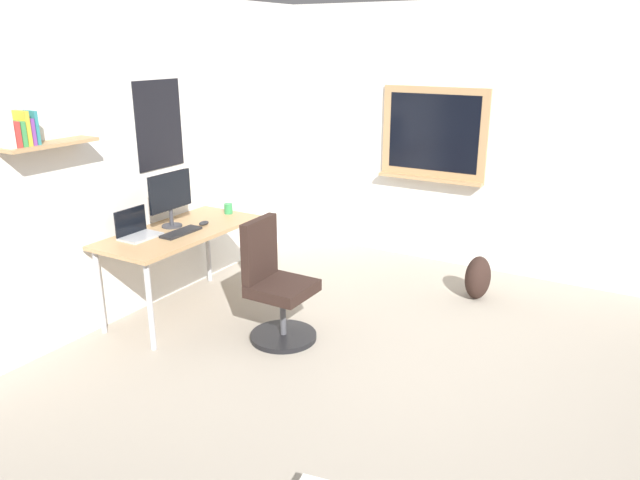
% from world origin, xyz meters
% --- Properties ---
extents(ground_plane, '(5.20, 5.20, 0.00)m').
position_xyz_m(ground_plane, '(0.00, 0.00, 0.00)').
color(ground_plane, '#9E9384').
rests_on(ground_plane, ground).
extents(wall_back, '(5.00, 0.30, 2.60)m').
position_xyz_m(wall_back, '(-0.01, 2.45, 1.30)').
color(wall_back, silver).
rests_on(wall_back, ground).
extents(wall_right, '(0.22, 5.00, 2.60)m').
position_xyz_m(wall_right, '(2.45, 0.03, 1.30)').
color(wall_right, silver).
rests_on(wall_right, ground).
extents(desk, '(1.40, 0.67, 0.73)m').
position_xyz_m(desk, '(0.07, 2.04, 0.66)').
color(desk, tan).
rests_on(desk, ground).
extents(office_chair, '(0.52, 0.52, 0.95)m').
position_xyz_m(office_chair, '(0.07, 1.08, 0.41)').
color(office_chair, black).
rests_on(office_chair, ground).
extents(laptop, '(0.31, 0.21, 0.23)m').
position_xyz_m(laptop, '(-0.25, 2.19, 0.79)').
color(laptop, '#ADAFB5').
rests_on(laptop, desk).
extents(monitor_primary, '(0.46, 0.17, 0.46)m').
position_xyz_m(monitor_primary, '(0.10, 2.14, 1.00)').
color(monitor_primary, '#38383D').
rests_on(monitor_primary, desk).
extents(keyboard, '(0.37, 0.13, 0.02)m').
position_xyz_m(keyboard, '(-0.00, 1.95, 0.74)').
color(keyboard, black).
rests_on(keyboard, desk).
extents(computer_mouse, '(0.10, 0.06, 0.03)m').
position_xyz_m(computer_mouse, '(0.28, 1.95, 0.75)').
color(computer_mouse, '#262628').
rests_on(computer_mouse, desk).
extents(coffee_mug, '(0.08, 0.08, 0.09)m').
position_xyz_m(coffee_mug, '(0.67, 2.00, 0.78)').
color(coffee_mug, '#338C4C').
rests_on(coffee_mug, desk).
extents(backpack, '(0.32, 0.22, 0.40)m').
position_xyz_m(backpack, '(1.63, -0.05, 0.20)').
color(backpack, black).
rests_on(backpack, ground).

